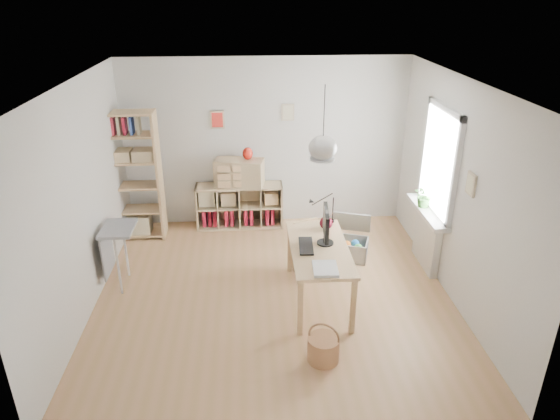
{
  "coord_description": "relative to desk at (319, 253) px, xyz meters",
  "views": [
    {
      "loc": [
        -0.28,
        -5.46,
        3.65
      ],
      "look_at": [
        0.1,
        0.3,
        1.05
      ],
      "focal_mm": 32.0,
      "sensor_mm": 36.0,
      "label": 1
    }
  ],
  "objects": [
    {
      "name": "keyboard",
      "position": [
        -0.16,
        0.01,
        0.1
      ],
      "size": [
        0.2,
        0.46,
        0.02
      ],
      "primitive_type": "cube",
      "rotation": [
        0.0,
        0.0,
        -0.06
      ],
      "color": "black",
      "rests_on": "desk"
    },
    {
      "name": "wicker_basket",
      "position": [
        -0.1,
        -1.15,
        -0.5
      ],
      "size": [
        0.34,
        0.34,
        0.47
      ],
      "rotation": [
        0.0,
        0.0,
        -0.42
      ],
      "color": "#A46F4A",
      "rests_on": "ground"
    },
    {
      "name": "task_lamp",
      "position": [
        0.09,
        0.62,
        0.35
      ],
      "size": [
        0.36,
        0.13,
        0.38
      ],
      "color": "black",
      "rests_on": "desk"
    },
    {
      "name": "side_table",
      "position": [
        -2.59,
        0.5,
        0.01
      ],
      "size": [
        0.4,
        0.55,
        0.85
      ],
      "color": "#9A9A9D",
      "rests_on": "ground"
    },
    {
      "name": "windowsill",
      "position": [
        1.59,
        0.75,
        0.17
      ],
      "size": [
        0.22,
        1.2,
        0.06
      ],
      "primitive_type": "cube",
      "color": "white",
      "rests_on": "radiator"
    },
    {
      "name": "room_shell",
      "position": [
        -0.0,
        0.0,
        1.34
      ],
      "size": [
        4.5,
        4.5,
        4.5
      ],
      "color": "white",
      "rests_on": "ground"
    },
    {
      "name": "monitor",
      "position": [
        0.08,
        0.08,
        0.35
      ],
      "size": [
        0.21,
        0.52,
        0.45
      ],
      "rotation": [
        0.0,
        0.0,
        -0.1
      ],
      "color": "black",
      "rests_on": "desk"
    },
    {
      "name": "tall_bookshelf",
      "position": [
        -2.59,
        1.95,
        0.43
      ],
      "size": [
        0.8,
        0.38,
        2.0
      ],
      "color": "#DFB780",
      "rests_on": "ground"
    },
    {
      "name": "paper_tray",
      "position": [
        -0.01,
        -0.55,
        0.11
      ],
      "size": [
        0.29,
        0.36,
        0.03
      ],
      "primitive_type": "cube",
      "rotation": [
        0.0,
        0.0,
        -0.05
      ],
      "color": "white",
      "rests_on": "desk"
    },
    {
      "name": "storage_chest",
      "position": [
        0.61,
        1.08,
        -0.46
      ],
      "size": [
        0.73,
        0.77,
        0.59
      ],
      "rotation": [
        0.0,
        0.0,
        -0.32
      ],
      "color": "#B4B4AF",
      "rests_on": "ground"
    },
    {
      "name": "radiator",
      "position": [
        1.64,
        0.75,
        -0.26
      ],
      "size": [
        0.1,
        0.8,
        0.8
      ],
      "primitive_type": "cube",
      "color": "silver",
      "rests_on": "ground"
    },
    {
      "name": "window_unit",
      "position": [
        1.68,
        0.75,
        0.89
      ],
      "size": [
        0.07,
        1.16,
        1.46
      ],
      "color": "white",
      "rests_on": "ground"
    },
    {
      "name": "yarn_ball",
      "position": [
        0.15,
        0.48,
        0.18
      ],
      "size": [
        0.17,
        0.17,
        0.17
      ],
      "primitive_type": "sphere",
      "color": "#4C0A15",
      "rests_on": "desk"
    },
    {
      "name": "ground",
      "position": [
        -0.55,
        0.15,
        -0.66
      ],
      "size": [
        4.5,
        4.5,
        0.0
      ],
      "primitive_type": "plane",
      "color": "tan",
      "rests_on": "ground"
    },
    {
      "name": "red_vase",
      "position": [
        -0.84,
        2.19,
        0.6
      ],
      "size": [
        0.16,
        0.16,
        0.2
      ],
      "primitive_type": "ellipsoid",
      "color": "maroon",
      "rests_on": "drawer_chest"
    },
    {
      "name": "cube_shelf",
      "position": [
        -1.02,
        2.23,
        -0.36
      ],
      "size": [
        1.4,
        0.38,
        0.72
      ],
      "color": "#CDB087",
      "rests_on": "ground"
    },
    {
      "name": "desk",
      "position": [
        0.0,
        0.0,
        0.0
      ],
      "size": [
        0.7,
        1.5,
        0.75
      ],
      "color": "#DFB780",
      "rests_on": "ground"
    },
    {
      "name": "potted_plant",
      "position": [
        1.57,
        0.86,
        0.37
      ],
      "size": [
        0.37,
        0.35,
        0.33
      ],
      "primitive_type": "imported",
      "rotation": [
        0.0,
        0.0,
        0.38
      ],
      "color": "#2A5A21",
      "rests_on": "windowsill"
    },
    {
      "name": "drawer_chest",
      "position": [
        -0.98,
        2.19,
        0.28
      ],
      "size": [
        0.82,
        0.5,
        0.43
      ],
      "primitive_type": "cube",
      "rotation": [
        0.0,
        0.0,
        -0.21
      ],
      "color": "#CDB087",
      "rests_on": "cube_shelf"
    },
    {
      "name": "chair",
      "position": [
        -0.04,
        0.63,
        -0.22
      ],
      "size": [
        0.48,
        0.48,
        0.76
      ],
      "rotation": [
        0.0,
        0.0,
        0.4
      ],
      "color": "#9A9A9D",
      "rests_on": "ground"
    }
  ]
}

